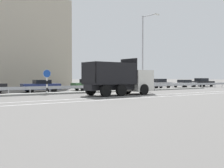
{
  "coord_description": "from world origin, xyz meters",
  "views": [
    {
      "loc": [
        -16.51,
        -23.08,
        1.72
      ],
      "look_at": [
        -0.83,
        -0.56,
        1.0
      ],
      "focal_mm": 42.0,
      "sensor_mm": 36.0,
      "label": 1
    }
  ],
  "objects_px": {
    "dump_truck": "(126,82)",
    "parked_car_5": "(126,84)",
    "parked_car_6": "(159,84)",
    "parked_car_8": "(202,82)",
    "median_road_sign": "(47,81)",
    "parked_car_7": "(185,83)",
    "street_lamp_1": "(144,49)",
    "parked_car_3": "(41,86)",
    "parked_car_4": "(90,85)"
  },
  "relations": [
    {
      "from": "median_road_sign",
      "to": "parked_car_4",
      "type": "relative_size",
      "value": 0.51
    },
    {
      "from": "parked_car_3",
      "to": "parked_car_4",
      "type": "bearing_deg",
      "value": -85.17
    },
    {
      "from": "parked_car_3",
      "to": "parked_car_5",
      "type": "distance_m",
      "value": 12.41
    },
    {
      "from": "street_lamp_1",
      "to": "parked_car_5",
      "type": "distance_m",
      "value": 6.59
    },
    {
      "from": "median_road_sign",
      "to": "parked_car_6",
      "type": "bearing_deg",
      "value": 11.93
    },
    {
      "from": "dump_truck",
      "to": "parked_car_8",
      "type": "distance_m",
      "value": 25.73
    },
    {
      "from": "parked_car_7",
      "to": "median_road_sign",
      "type": "bearing_deg",
      "value": -79.21
    },
    {
      "from": "parked_car_3",
      "to": "parked_car_8",
      "type": "bearing_deg",
      "value": -86.28
    },
    {
      "from": "parked_car_4",
      "to": "parked_car_6",
      "type": "bearing_deg",
      "value": 90.3
    },
    {
      "from": "median_road_sign",
      "to": "parked_car_3",
      "type": "height_order",
      "value": "median_road_sign"
    },
    {
      "from": "parked_car_6",
      "to": "parked_car_8",
      "type": "xyz_separation_m",
      "value": [
        10.93,
        0.2,
        0.04
      ]
    },
    {
      "from": "dump_truck",
      "to": "median_road_sign",
      "type": "distance_m",
      "value": 7.79
    },
    {
      "from": "street_lamp_1",
      "to": "parked_car_3",
      "type": "xyz_separation_m",
      "value": [
        -11.57,
        4.68,
        -4.51
      ]
    },
    {
      "from": "street_lamp_1",
      "to": "parked_car_3",
      "type": "bearing_deg",
      "value": 157.99
    },
    {
      "from": "parked_car_4",
      "to": "parked_car_8",
      "type": "xyz_separation_m",
      "value": [
        22.86,
        -0.31,
        0.02
      ]
    },
    {
      "from": "street_lamp_1",
      "to": "parked_car_4",
      "type": "xyz_separation_m",
      "value": [
        -5.04,
        4.75,
        -4.49
      ]
    },
    {
      "from": "parked_car_4",
      "to": "parked_car_5",
      "type": "relative_size",
      "value": 1.2
    },
    {
      "from": "parked_car_5",
      "to": "parked_car_8",
      "type": "height_order",
      "value": "parked_car_8"
    },
    {
      "from": "dump_truck",
      "to": "parked_car_8",
      "type": "relative_size",
      "value": 1.49
    },
    {
      "from": "parked_car_5",
      "to": "parked_car_7",
      "type": "xyz_separation_m",
      "value": [
        12.06,
        -0.49,
        -0.04
      ]
    },
    {
      "from": "dump_truck",
      "to": "parked_car_4",
      "type": "relative_size",
      "value": 1.5
    },
    {
      "from": "dump_truck",
      "to": "parked_car_5",
      "type": "xyz_separation_m",
      "value": [
        7.15,
        9.19,
        -0.56
      ]
    },
    {
      "from": "parked_car_4",
      "to": "parked_car_8",
      "type": "height_order",
      "value": "parked_car_8"
    },
    {
      "from": "street_lamp_1",
      "to": "parked_car_8",
      "type": "height_order",
      "value": "street_lamp_1"
    },
    {
      "from": "parked_car_3",
      "to": "parked_car_6",
      "type": "bearing_deg",
      "value": -87.17
    },
    {
      "from": "street_lamp_1",
      "to": "parked_car_6",
      "type": "distance_m",
      "value": 9.26
    },
    {
      "from": "street_lamp_1",
      "to": "parked_car_7",
      "type": "xyz_separation_m",
      "value": [
        12.89,
        4.22,
        -4.57
      ]
    },
    {
      "from": "median_road_sign",
      "to": "parked_car_7",
      "type": "relative_size",
      "value": 0.61
    },
    {
      "from": "median_road_sign",
      "to": "parked_car_3",
      "type": "bearing_deg",
      "value": 77.39
    },
    {
      "from": "median_road_sign",
      "to": "parked_car_3",
      "type": "relative_size",
      "value": 0.57
    },
    {
      "from": "dump_truck",
      "to": "parked_car_3",
      "type": "distance_m",
      "value": 10.58
    },
    {
      "from": "median_road_sign",
      "to": "street_lamp_1",
      "type": "xyz_separation_m",
      "value": [
        12.59,
        -0.13,
        3.9
      ]
    },
    {
      "from": "parked_car_3",
      "to": "parked_car_7",
      "type": "relative_size",
      "value": 1.07
    },
    {
      "from": "median_road_sign",
      "to": "parked_car_8",
      "type": "height_order",
      "value": "median_road_sign"
    },
    {
      "from": "parked_car_5",
      "to": "parked_car_6",
      "type": "xyz_separation_m",
      "value": [
        6.05,
        -0.47,
        0.03
      ]
    },
    {
      "from": "median_road_sign",
      "to": "street_lamp_1",
      "type": "bearing_deg",
      "value": -0.59
    },
    {
      "from": "parked_car_5",
      "to": "parked_car_8",
      "type": "relative_size",
      "value": 0.82
    },
    {
      "from": "dump_truck",
      "to": "parked_car_6",
      "type": "height_order",
      "value": "dump_truck"
    },
    {
      "from": "dump_truck",
      "to": "parked_car_4",
      "type": "height_order",
      "value": "dump_truck"
    },
    {
      "from": "parked_car_3",
      "to": "parked_car_8",
      "type": "relative_size",
      "value": 0.9
    },
    {
      "from": "parked_car_7",
      "to": "parked_car_8",
      "type": "distance_m",
      "value": 4.94
    },
    {
      "from": "parked_car_6",
      "to": "parked_car_7",
      "type": "height_order",
      "value": "parked_car_6"
    },
    {
      "from": "street_lamp_1",
      "to": "parked_car_3",
      "type": "distance_m",
      "value": 13.27
    },
    {
      "from": "dump_truck",
      "to": "parked_car_3",
      "type": "height_order",
      "value": "dump_truck"
    },
    {
      "from": "street_lamp_1",
      "to": "parked_car_8",
      "type": "bearing_deg",
      "value": 14.0
    },
    {
      "from": "parked_car_4",
      "to": "parked_car_7",
      "type": "relative_size",
      "value": 1.18
    },
    {
      "from": "street_lamp_1",
      "to": "parked_car_8",
      "type": "xyz_separation_m",
      "value": [
        17.82,
        4.45,
        -4.46
      ]
    },
    {
      "from": "parked_car_6",
      "to": "street_lamp_1",
      "type": "bearing_deg",
      "value": 125.44
    },
    {
      "from": "dump_truck",
      "to": "parked_car_7",
      "type": "distance_m",
      "value": 21.09
    },
    {
      "from": "parked_car_5",
      "to": "parked_car_6",
      "type": "bearing_deg",
      "value": -96.28
    }
  ]
}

